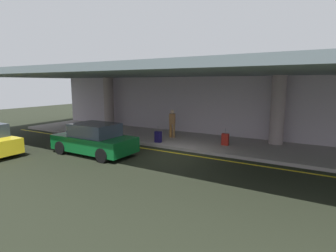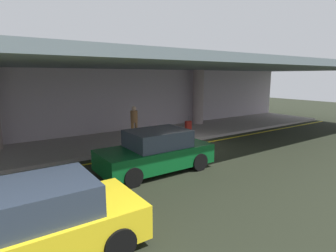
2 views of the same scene
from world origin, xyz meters
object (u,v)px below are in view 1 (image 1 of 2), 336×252
Objects in this scene: support_column_far_left at (109,102)px; support_column_left_mid at (278,110)px; car_dark_green at (94,140)px; suitcase_upright_secondary at (225,139)px; suitcase_upright_primary at (158,137)px; traveler_with_luggage at (172,122)px.

support_column_far_left and support_column_left_mid have the same top height.
car_dark_green is 6.67m from suitcase_upright_secondary.
support_column_left_mid is 6.56m from suitcase_upright_primary.
support_column_far_left reaches higher than traveler_with_luggage.
car_dark_green reaches higher than suitcase_upright_secondary.
traveler_with_luggage is at bearing -176.01° from suitcase_upright_secondary.
support_column_far_left is 7.19m from suitcase_upright_primary.
traveler_with_luggage reaches higher than car_dark_green.
support_column_left_mid is (12.00, 0.00, 0.00)m from support_column_far_left.
suitcase_upright_secondary is at bearing 38.28° from suitcase_upright_primary.
suitcase_upright_primary is at bearing 174.42° from traveler_with_luggage.
support_column_left_mid is 9.59m from car_dark_green.
car_dark_green is at bearing -98.88° from suitcase_upright_primary.
support_column_far_left reaches higher than car_dark_green.
suitcase_upright_primary is 3.62m from suitcase_upright_secondary.
support_column_left_mid is at bearing 0.00° from support_column_far_left.
traveler_with_luggage is 3.49m from suitcase_upright_secondary.
suitcase_upright_secondary is (3.40, 1.24, 0.00)m from suitcase_upright_primary.
traveler_with_luggage is (6.35, -1.41, -0.86)m from support_column_far_left.
support_column_left_mid is 5.89m from traveler_with_luggage.
car_dark_green is at bearing -139.69° from support_column_left_mid.
support_column_far_left is 10.03m from suitcase_upright_secondary.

